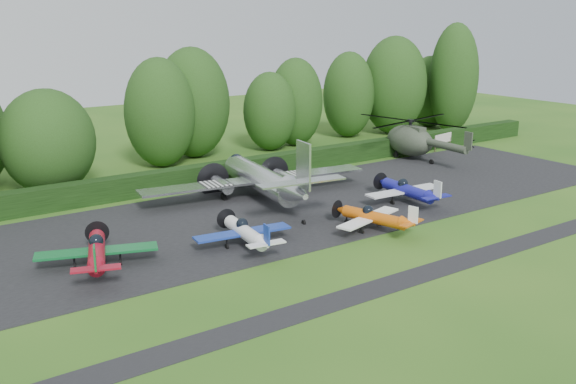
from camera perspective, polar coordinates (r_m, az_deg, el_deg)
ground at (r=45.05m, az=6.45°, el=-4.82°), size 160.00×160.00×0.00m
apron at (r=52.57m, az=-0.69°, el=-1.73°), size 70.00×18.00×0.01m
taxiway_verge at (r=41.05m, az=11.98°, el=-7.14°), size 70.00×2.00×0.00m
hedgerow at (r=61.66m, az=-6.41°, el=0.77°), size 90.00×1.60×2.00m
transport_plane at (r=55.38m, az=-2.28°, el=1.15°), size 20.86×16.00×6.68m
light_plane_red at (r=42.21m, az=-16.66°, el=-5.07°), size 7.57×7.96×2.91m
light_plane_white at (r=44.32m, az=-3.81°, el=-3.58°), size 6.96×7.32×2.67m
light_plane_orange at (r=48.06m, az=7.63°, el=-2.22°), size 6.61×6.95×2.54m
light_plane_blue at (r=55.44m, az=10.56°, el=0.17°), size 7.30×7.67×2.80m
helicopter at (r=72.85m, az=10.82°, el=4.76°), size 13.60×15.93×4.38m
sign_board at (r=78.40m, az=13.61°, el=4.59°), size 3.51×0.13×1.97m
tree_0 at (r=78.56m, az=0.68°, el=7.99°), size 6.61×6.61×10.66m
tree_2 at (r=75.88m, az=-1.62°, el=7.17°), size 6.25×6.25×9.23m
tree_6 at (r=84.59m, az=5.41°, el=8.60°), size 6.68×6.68×11.07m
tree_7 at (r=72.58m, az=-8.50°, el=7.84°), size 8.30×8.30×12.26m
tree_8 at (r=68.48m, az=-11.33°, el=6.92°), size 7.34×7.34×11.45m
tree_9 at (r=87.73m, az=9.41°, el=9.33°), size 8.66×8.66×12.97m
tree_10 at (r=94.50m, az=12.55°, el=8.71°), size 7.44×7.44×10.05m
tree_11 at (r=90.31m, az=14.52°, el=9.75°), size 6.53×6.53×14.64m
tree_12 at (r=60.80m, az=-20.58°, el=4.20°), size 8.30×8.30×9.41m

